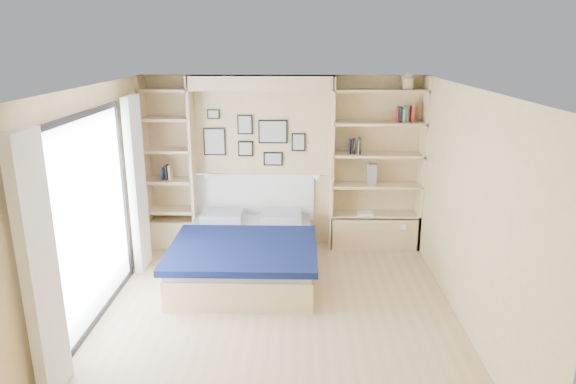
{
  "coord_description": "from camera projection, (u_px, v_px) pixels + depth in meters",
  "views": [
    {
      "loc": [
        0.24,
        -5.1,
        2.94
      ],
      "look_at": [
        0.1,
        0.9,
        1.18
      ],
      "focal_mm": 32.0,
      "sensor_mm": 36.0,
      "label": 1
    }
  ],
  "objects": [
    {
      "name": "shelf_decor",
      "position": [
        361.0,
        134.0,
        7.2
      ],
      "size": [
        3.56,
        0.23,
        2.03
      ],
      "color": "#A51E1E",
      "rests_on": "ground"
    },
    {
      "name": "ground",
      "position": [
        277.0,
        316.0,
        5.72
      ],
      "size": [
        4.5,
        4.5,
        0.0
      ],
      "primitive_type": "plane",
      "color": "tan",
      "rests_on": "ground"
    },
    {
      "name": "bed",
      "position": [
        247.0,
        253.0,
        6.72
      ],
      "size": [
        1.8,
        2.24,
        1.07
      ],
      "color": "tan",
      "rests_on": "ground"
    },
    {
      "name": "room_shell",
      "position": [
        253.0,
        186.0,
        6.89
      ],
      "size": [
        4.5,
        4.5,
        4.5
      ],
      "color": "tan",
      "rests_on": "ground"
    },
    {
      "name": "photo_gallery",
      "position": [
        252.0,
        138.0,
        7.41
      ],
      "size": [
        1.48,
        0.02,
        0.82
      ],
      "color": "black",
      "rests_on": "ground"
    },
    {
      "name": "deck_chair",
      "position": [
        59.0,
        257.0,
        6.29
      ],
      "size": [
        0.81,
        0.98,
        0.85
      ],
      "rotation": [
        0.0,
        0.0,
        -0.43
      ],
      "color": "tan",
      "rests_on": "ground"
    },
    {
      "name": "reading_lamps",
      "position": [
        262.0,
        176.0,
        7.34
      ],
      "size": [
        1.92,
        0.12,
        0.15
      ],
      "color": "silver",
      "rests_on": "ground"
    }
  ]
}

